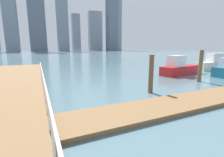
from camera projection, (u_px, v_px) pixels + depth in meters
The scene contains 14 objects.
ground_plane at pixel (78, 77), 14.99m from camera, with size 300.00×300.00×0.00m, color slate.
floating_dock at pixel (187, 102), 7.73m from camera, with size 13.29×2.00×0.18m, color olive.
boardwalk_railing at pixel (52, 123), 3.10m from camera, with size 0.06×23.84×1.08m.
dock_piling_0 at pixel (200, 66), 12.57m from camera, with size 0.30×0.30×2.51m, color brown.
dock_piling_1 at pixel (151, 74), 9.44m from camera, with size 0.28×0.28×2.28m, color brown.
moored_boat_1 at pixel (180, 68), 16.14m from camera, with size 5.16×2.28×1.96m.
moored_boat_2 at pixel (219, 63), 20.12m from camera, with size 7.03×2.15×2.06m.
skyline_tower_1 at pixel (9, 9), 127.50m from camera, with size 9.48×10.16×66.53m, color gray.
skyline_tower_2 at pixel (35, 0), 134.07m from camera, with size 13.52×8.90×85.56m, color slate.
skyline_tower_3 at pixel (62, 13), 141.75m from camera, with size 9.32×11.45×66.35m, color gray.
skyline_tower_4 at pixel (76, 33), 166.34m from camera, with size 8.16×7.84×37.13m, color #8C939E.
skyline_tower_5 at pixel (95, 32), 172.19m from camera, with size 13.69×9.35×40.75m, color #8C939E.
skyline_tower_6 at pixel (112, 21), 161.32m from camera, with size 10.54×7.67×59.51m, color slate.
skyline_tower_7 at pixel (118, 18), 176.05m from camera, with size 6.17×8.89×71.83m, color #8C939E.
Camera 1 is at (-3.30, 5.26, 2.65)m, focal length 25.48 mm.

